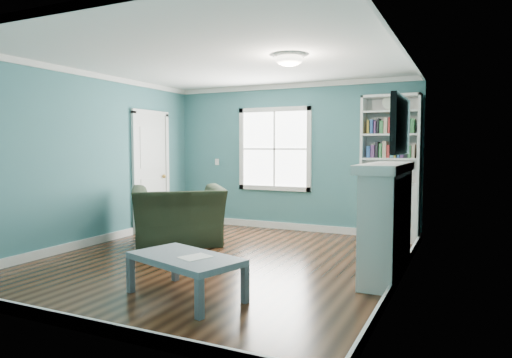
% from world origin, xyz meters
% --- Properties ---
extents(floor, '(5.00, 5.00, 0.00)m').
position_xyz_m(floor, '(0.00, 0.00, 0.00)').
color(floor, black).
rests_on(floor, ground).
extents(room_walls, '(5.00, 5.00, 5.00)m').
position_xyz_m(room_walls, '(0.00, 0.00, 1.58)').
color(room_walls, '#3A7078').
rests_on(room_walls, ground).
extents(trim, '(4.50, 5.00, 2.60)m').
position_xyz_m(trim, '(0.00, 0.00, 1.24)').
color(trim, white).
rests_on(trim, ground).
extents(window, '(1.40, 0.06, 1.50)m').
position_xyz_m(window, '(-0.30, 2.49, 1.45)').
color(window, white).
rests_on(window, room_walls).
extents(bookshelf, '(0.90, 0.35, 2.31)m').
position_xyz_m(bookshelf, '(1.77, 2.30, 0.92)').
color(bookshelf, silver).
rests_on(bookshelf, ground).
extents(fireplace, '(0.44, 1.58, 1.30)m').
position_xyz_m(fireplace, '(2.08, 0.20, 0.64)').
color(fireplace, black).
rests_on(fireplace, ground).
extents(tv, '(0.06, 1.10, 0.65)m').
position_xyz_m(tv, '(2.20, 0.20, 1.72)').
color(tv, black).
rests_on(tv, fireplace).
extents(door, '(0.12, 0.98, 2.17)m').
position_xyz_m(door, '(-2.22, 1.40, 1.07)').
color(door, silver).
rests_on(door, ground).
extents(ceiling_fixture, '(0.38, 0.38, 0.15)m').
position_xyz_m(ceiling_fixture, '(0.90, 0.10, 2.55)').
color(ceiling_fixture, white).
rests_on(ceiling_fixture, room_walls).
extents(light_switch, '(0.08, 0.01, 0.12)m').
position_xyz_m(light_switch, '(-1.50, 2.48, 1.20)').
color(light_switch, white).
rests_on(light_switch, room_walls).
extents(recliner, '(1.60, 1.53, 1.18)m').
position_xyz_m(recliner, '(-1.11, 0.63, 0.59)').
color(recliner, black).
rests_on(recliner, ground).
extents(coffee_table, '(1.28, 0.94, 0.42)m').
position_xyz_m(coffee_table, '(0.41, -1.42, 0.36)').
color(coffee_table, '#505760').
rests_on(coffee_table, ground).
extents(paper_sheet, '(0.32, 0.36, 0.00)m').
position_xyz_m(paper_sheet, '(0.53, -1.44, 0.42)').
color(paper_sheet, white).
rests_on(paper_sheet, coffee_table).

